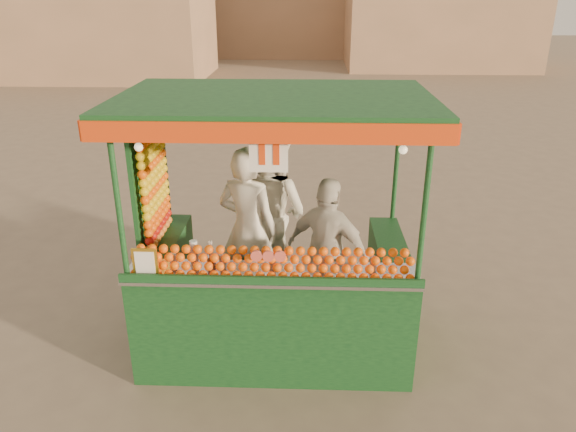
{
  "coord_description": "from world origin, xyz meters",
  "views": [
    {
      "loc": [
        0.6,
        -5.02,
        3.68
      ],
      "look_at": [
        0.41,
        0.09,
        1.54
      ],
      "focal_mm": 33.79,
      "sensor_mm": 36.0,
      "label": 1
    }
  ],
  "objects_px": {
    "juice_cart": "(268,274)",
    "vendor_left": "(248,230)",
    "vendor_middle": "(271,212)",
    "vendor_right": "(328,252)"
  },
  "relations": [
    {
      "from": "juice_cart",
      "to": "vendor_left",
      "type": "bearing_deg",
      "value": 123.8
    },
    {
      "from": "juice_cart",
      "to": "vendor_left",
      "type": "height_order",
      "value": "juice_cart"
    },
    {
      "from": "vendor_right",
      "to": "vendor_middle",
      "type": "bearing_deg",
      "value": -18.82
    },
    {
      "from": "juice_cart",
      "to": "vendor_right",
      "type": "xyz_separation_m",
      "value": [
        0.63,
        0.11,
        0.23
      ]
    },
    {
      "from": "juice_cart",
      "to": "vendor_left",
      "type": "xyz_separation_m",
      "value": [
        -0.24,
        0.36,
        0.36
      ]
    },
    {
      "from": "juice_cart",
      "to": "vendor_middle",
      "type": "height_order",
      "value": "juice_cart"
    },
    {
      "from": "vendor_left",
      "to": "vendor_middle",
      "type": "height_order",
      "value": "vendor_middle"
    },
    {
      "from": "juice_cart",
      "to": "vendor_middle",
      "type": "distance_m",
      "value": 0.88
    },
    {
      "from": "vendor_left",
      "to": "vendor_right",
      "type": "relative_size",
      "value": 1.16
    },
    {
      "from": "vendor_left",
      "to": "vendor_middle",
      "type": "xyz_separation_m",
      "value": [
        0.23,
        0.43,
        0.03
      ]
    }
  ]
}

